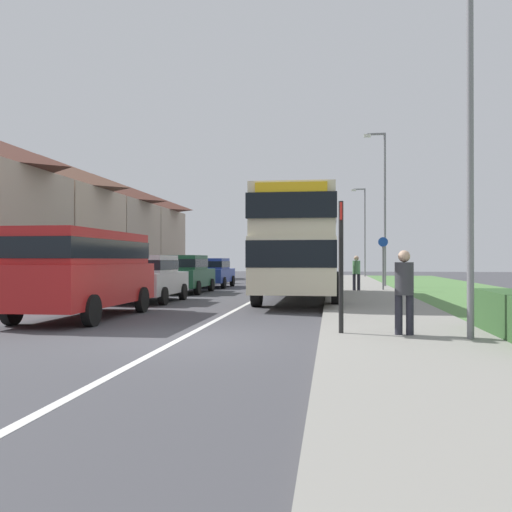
% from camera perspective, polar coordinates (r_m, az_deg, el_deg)
% --- Properties ---
extents(ground_plane, '(120.00, 120.00, 0.00)m').
position_cam_1_polar(ground_plane, '(10.67, -7.79, -8.44)').
color(ground_plane, '#424247').
extents(lane_marking_centre, '(0.14, 60.00, 0.01)m').
position_cam_1_polar(lane_marking_centre, '(18.46, -1.12, -5.01)').
color(lane_marking_centre, silver).
rests_on(lane_marking_centre, ground_plane).
extents(pavement_near_side, '(3.20, 68.00, 0.12)m').
position_cam_1_polar(pavement_near_side, '(16.31, 12.57, -5.42)').
color(pavement_near_side, gray).
rests_on(pavement_near_side, ground_plane).
extents(double_decker_bus, '(2.80, 10.14, 3.70)m').
position_cam_1_polar(double_decker_bus, '(20.43, 4.59, 1.44)').
color(double_decker_bus, beige).
rests_on(double_decker_bus, ground_plane).
extents(parked_van_red, '(2.11, 5.42, 2.22)m').
position_cam_1_polar(parked_van_red, '(14.94, -17.14, -1.03)').
color(parked_van_red, '#B21E1E').
rests_on(parked_van_red, ground_plane).
extents(parked_car_silver, '(1.98, 3.96, 1.65)m').
position_cam_1_polar(parked_car_silver, '(19.95, -10.91, -2.06)').
color(parked_car_silver, '#B7B7BC').
rests_on(parked_car_silver, ground_plane).
extents(parked_car_dark_green, '(2.00, 4.39, 1.69)m').
position_cam_1_polar(parked_car_dark_green, '(25.17, -7.29, -1.66)').
color(parked_car_dark_green, '#19472D').
rests_on(parked_car_dark_green, ground_plane).
extents(parked_car_blue, '(1.96, 4.13, 1.56)m').
position_cam_1_polar(parked_car_blue, '(30.07, -4.54, -1.56)').
color(parked_car_blue, navy).
rests_on(parked_car_blue, ground_plane).
extents(pedestrian_at_stop, '(0.34, 0.34, 1.67)m').
position_cam_1_polar(pedestrian_at_stop, '(10.61, 14.88, -3.18)').
color(pedestrian_at_stop, '#23232D').
rests_on(pedestrian_at_stop, ground_plane).
extents(pedestrian_walking_away, '(0.34, 0.34, 1.67)m').
position_cam_1_polar(pedestrian_walking_away, '(25.33, 10.20, -1.54)').
color(pedestrian_walking_away, '#23232D').
rests_on(pedestrian_walking_away, ground_plane).
extents(bus_stop_sign, '(0.09, 0.52, 2.60)m').
position_cam_1_polar(bus_stop_sign, '(10.63, 8.67, -0.14)').
color(bus_stop_sign, black).
rests_on(bus_stop_sign, ground_plane).
extents(cycle_route_sign, '(0.44, 0.08, 2.52)m').
position_cam_1_polar(cycle_route_sign, '(26.11, 12.84, -0.51)').
color(cycle_route_sign, slate).
rests_on(cycle_route_sign, ground_plane).
extents(street_lamp_near, '(1.14, 0.20, 8.08)m').
position_cam_1_polar(street_lamp_near, '(10.82, 20.47, 16.28)').
color(street_lamp_near, slate).
rests_on(street_lamp_near, ground_plane).
extents(street_lamp_mid, '(1.14, 0.20, 8.13)m').
position_cam_1_polar(street_lamp_mid, '(30.08, 12.82, 5.61)').
color(street_lamp_mid, slate).
rests_on(street_lamp_mid, ground_plane).
extents(street_lamp_far, '(1.14, 0.20, 7.29)m').
position_cam_1_polar(street_lamp_far, '(46.46, 10.91, 2.97)').
color(street_lamp_far, slate).
rests_on(street_lamp_far, ground_plane).
extents(house_terrace_far_side, '(7.53, 27.36, 7.31)m').
position_cam_1_polar(house_terrace_far_side, '(36.14, -18.66, 3.08)').
color(house_terrace_far_side, tan).
rests_on(house_terrace_far_side, ground_plane).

